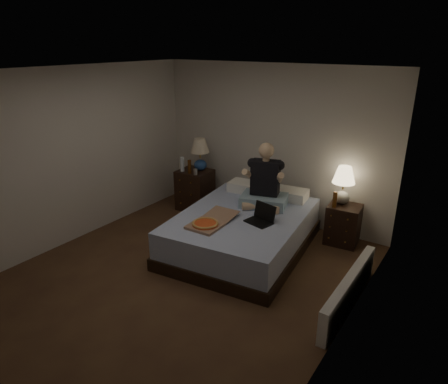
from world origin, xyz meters
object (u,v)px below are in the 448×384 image
Objects in this scene: lamp_right at (343,185)px; laptop at (259,214)px; bed at (242,232)px; pizza_box at (205,224)px; beer_bottle_right at (335,199)px; lamp_left at (200,155)px; beer_bottle_left at (189,167)px; water_bottle at (182,164)px; radiator at (349,291)px; nightstand_right at (343,224)px; person at (265,175)px; nightstand_left at (195,190)px; soda_can at (196,172)px.

lamp_right is 1.37m from laptop.
lamp_right reaches higher than bed.
laptop is 0.72m from pizza_box.
beer_bottle_right is (-0.04, -0.18, -0.17)m from lamp_right.
lamp_right reaches higher than beer_bottle_right.
lamp_left is 2.43× the size of beer_bottle_right.
laptop is (0.32, -0.11, 0.39)m from bed.
beer_bottle_left reaches higher than bed.
water_bottle is 3.54m from radiator.
lamp_left is 0.29m from beer_bottle_left.
person is (-1.03, -0.55, 0.71)m from nightstand_right.
pizza_box is at bearing -51.32° from nightstand_left.
nightstand_left is at bearing 150.96° from person.
bed is 21.55× the size of soda_can.
bed is at bearing -134.86° from lamp_right.
beer_bottle_right is (2.46, 0.08, 0.35)m from nightstand_left.
person is (-0.91, -0.42, 0.30)m from beer_bottle_right.
soda_can is 0.15m from beer_bottle_left.
water_bottle is at bearing 161.56° from radiator.
soda_can is (0.30, -0.03, -0.07)m from water_bottle.
soda_can is at bearing -173.99° from beer_bottle_right.
lamp_right is 0.74× the size of pizza_box.
laptop is (1.63, -0.73, -0.10)m from soda_can.
beer_bottle_left is (-0.05, -0.23, -0.17)m from lamp_left.
soda_can is 1.43m from person.
beer_bottle_right is 0.25× the size of person.
lamp_right is at bearing 8.54° from water_bottle.
water_bottle is 0.74× the size of laptop.
nightstand_right is at bearing 111.45° from radiator.
nightstand_left is 1.72m from person.
pizza_box is (-1.30, -1.61, 0.28)m from nightstand_right.
water_bottle is (-0.22, -0.21, -0.16)m from lamp_left.
radiator is at bearing 2.93° from pizza_box.
lamp_right is (1.04, 1.04, 0.60)m from bed.
nightstand_left is 7.08× the size of soda_can.
lamp_left is 1.00× the size of lamp_right.
laptop is (-0.68, -0.97, -0.05)m from beer_bottle_right.
lamp_left is at bearing 141.27° from bed.
lamp_right is 1.65× the size of laptop.
lamp_right reaches higher than water_bottle.
beer_bottle_right is at bearing 67.94° from laptop.
soda_can is 0.06× the size of radiator.
nightstand_right is 0.37× the size of radiator.
radiator is at bearing -19.73° from soda_can.
water_bottle is 0.31m from soda_can.
nightstand_right is 1.73× the size of laptop.
water_bottle is at bearing 174.53° from beer_bottle_left.
laptop is at bearing -21.32° from water_bottle.
bed is 1.35× the size of radiator.
lamp_left is 2.24× the size of water_bottle.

